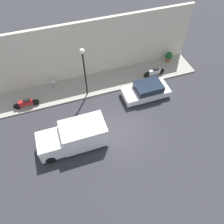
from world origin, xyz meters
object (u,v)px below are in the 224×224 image
object	(u,v)px
delivery_van	(74,137)
streetlamp	(84,64)
scooter_silver	(154,72)
parked_car	(146,91)
cafe_chair	(52,81)
potted_plant	(169,56)
motorcycle_red	(26,103)

from	to	relation	value
delivery_van	streetlamp	distance (m)	5.43
scooter_silver	parked_car	bearing A→B (deg)	139.77
delivery_van	cafe_chair	bearing A→B (deg)	4.95
parked_car	potted_plant	distance (m)	5.19
streetlamp	potted_plant	distance (m)	9.12
parked_car	cafe_chair	size ratio (longest dim) A/B	4.17
delivery_van	scooter_silver	distance (m)	9.65
streetlamp	potted_plant	world-z (taller)	streetlamp
delivery_van	cafe_chair	distance (m)	6.38
delivery_van	motorcycle_red	size ratio (longest dim) A/B	2.30
potted_plant	scooter_silver	bearing A→B (deg)	124.02
streetlamp	potted_plant	size ratio (longest dim) A/B	4.52
parked_car	cafe_chair	distance (m)	8.12
delivery_van	motorcycle_red	distance (m)	5.47
delivery_van	potted_plant	bearing A→B (deg)	-59.63
streetlamp	scooter_silver	bearing A→B (deg)	-87.42
delivery_van	potted_plant	size ratio (longest dim) A/B	4.64
motorcycle_red	streetlamp	distance (m)	5.70
delivery_van	cafe_chair	size ratio (longest dim) A/B	4.95
potted_plant	cafe_chair	world-z (taller)	potted_plant
streetlamp	cafe_chair	bearing A→B (deg)	53.83
scooter_silver	cafe_chair	size ratio (longest dim) A/B	2.13
parked_car	scooter_silver	xyz separation A→B (m)	(1.98, -1.67, -0.05)
streetlamp	delivery_van	bearing A→B (deg)	155.19
cafe_chair	delivery_van	bearing A→B (deg)	-175.05
delivery_van	cafe_chair	world-z (taller)	delivery_van
delivery_van	potted_plant	world-z (taller)	delivery_van
delivery_van	potted_plant	distance (m)	12.29
parked_car	delivery_van	xyz separation A→B (m)	(-2.75, 6.73, 0.36)
scooter_silver	streetlamp	xyz separation A→B (m)	(-0.29, 6.35, 2.76)
motorcycle_red	cafe_chair	bearing A→B (deg)	-53.61
cafe_chair	potted_plant	bearing A→B (deg)	-90.70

